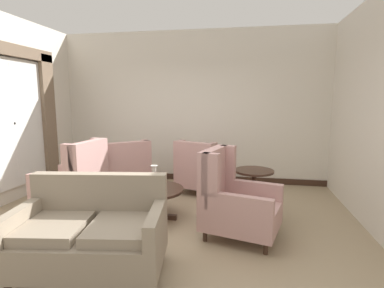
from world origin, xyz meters
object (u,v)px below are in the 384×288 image
object	(u,v)px
armchair_far_left	(201,170)
armchair_near_window	(234,202)
armchair_foreground_right	(75,183)
side_table	(254,189)
coffee_table	(153,194)
porcelain_vase	(154,179)
settee	(91,234)
armchair_beside_settee	(123,171)

from	to	relation	value
armchair_far_left	armchair_near_window	bearing A→B (deg)	131.23
armchair_far_left	armchair_near_window	xyz separation A→B (m)	(0.68, -1.70, 0.03)
armchair_far_left	armchair_foreground_right	size ratio (longest dim) A/B	0.96
side_table	coffee_table	bearing A→B (deg)	-171.23
coffee_table	armchair_far_left	bearing A→B (deg)	68.86
coffee_table	side_table	xyz separation A→B (m)	(1.44, 0.22, 0.08)
porcelain_vase	settee	distance (m)	1.49
settee	armchair_far_left	distance (m)	2.86
armchair_far_left	side_table	bearing A→B (deg)	149.78
armchair_near_window	side_table	world-z (taller)	armchair_near_window
coffee_table	settee	size ratio (longest dim) A/B	0.59
porcelain_vase	armchair_near_window	size ratio (longest dim) A/B	0.31
armchair_foreground_right	side_table	world-z (taller)	armchair_foreground_right
armchair_foreground_right	side_table	size ratio (longest dim) A/B	1.53
armchair_beside_settee	armchair_far_left	bearing A→B (deg)	152.83
settee	armchair_near_window	distance (m)	1.73
porcelain_vase	armchair_far_left	distance (m)	1.40
coffee_table	porcelain_vase	bearing A→B (deg)	31.92
coffee_table	armchair_beside_settee	size ratio (longest dim) A/B	0.73
armchair_foreground_right	armchair_beside_settee	bearing A→B (deg)	166.12
armchair_foreground_right	armchair_beside_settee	xyz separation A→B (m)	(0.36, 0.96, -0.03)
coffee_table	side_table	distance (m)	1.46
armchair_far_left	side_table	xyz separation A→B (m)	(0.93, -1.10, 0.02)
coffee_table	settee	distance (m)	1.46
armchair_near_window	side_table	distance (m)	0.66
side_table	armchair_near_window	bearing A→B (deg)	-112.73
armchair_far_left	coffee_table	bearing A→B (deg)	88.37
coffee_table	armchair_foreground_right	distance (m)	1.25
armchair_foreground_right	armchair_near_window	bearing A→B (deg)	86.98
settee	armchair_near_window	world-z (taller)	armchair_near_window
armchair_near_window	armchair_far_left	bearing A→B (deg)	36.79
settee	armchair_foreground_right	bearing A→B (deg)	117.64
armchair_beside_settee	side_table	distance (m)	2.45
porcelain_vase	coffee_table	bearing A→B (deg)	-148.08
coffee_table	armchair_beside_settee	world-z (taller)	armchair_beside_settee
porcelain_vase	armchair_beside_settee	bearing A→B (deg)	132.70
porcelain_vase	armchair_beside_settee	xyz separation A→B (m)	(-0.91, 0.99, -0.16)
settee	armchair_far_left	xyz separation A→B (m)	(0.68, 2.77, 0.01)
porcelain_vase	settee	bearing A→B (deg)	-97.70
armchair_foreground_right	armchair_near_window	world-z (taller)	armchair_foreground_right
coffee_table	settee	xyz separation A→B (m)	(-0.17, -1.45, 0.04)
armchair_beside_settee	armchair_near_window	xyz separation A→B (m)	(2.07, -1.38, 0.04)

